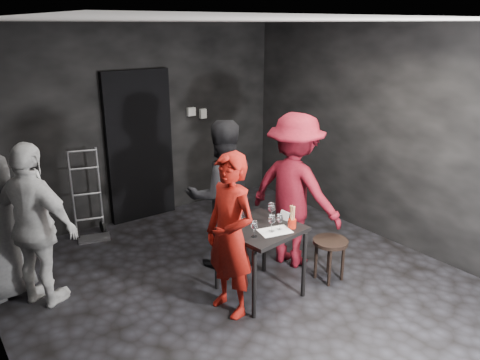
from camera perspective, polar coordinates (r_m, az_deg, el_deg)
floor at (r=5.10m, az=0.43°, el=-13.11°), size 4.50×5.00×0.02m
ceiling at (r=4.34m, az=0.52°, el=18.85°), size 4.50×5.00×0.02m
wall_back at (r=6.66m, az=-12.52°, el=6.59°), size 4.50×0.04×2.70m
wall_right at (r=6.11m, az=17.76°, el=5.10°), size 0.04×5.00×2.70m
doorway at (r=6.67m, az=-12.14°, el=3.99°), size 0.95×0.10×2.10m
wallbox_upper at (r=6.97m, az=-5.97°, el=8.29°), size 0.12×0.06×0.12m
wallbox_lower at (r=7.08m, az=-4.55°, el=8.08°), size 0.10×0.06×0.14m
hand_truck at (r=6.43m, az=-17.77°, el=-4.89°), size 0.40×0.34×1.19m
tasting_table at (r=4.74m, az=2.47°, el=-6.77°), size 0.72×0.72×0.75m
stool at (r=5.19m, az=10.94°, el=-8.07°), size 0.38×0.38×0.47m
server_red at (r=4.37m, az=-1.21°, el=-6.17°), size 0.48×0.66×1.70m
woman_black at (r=5.22m, az=-2.25°, el=-0.59°), size 1.05×0.75×1.94m
man_maroon at (r=5.26m, az=6.75°, el=0.31°), size 0.96×1.47×2.09m
bystander_cream at (r=4.88m, az=-23.77°, el=-4.27°), size 1.01×1.18×1.83m
tasting_mat at (r=4.60m, az=4.27°, el=-6.23°), size 0.35×0.27×0.00m
wine_glass_a at (r=4.44m, az=1.75°, el=-5.88°), size 0.07×0.07×0.18m
wine_glass_b at (r=4.59m, az=-0.08°, el=-5.01°), size 0.08×0.08×0.19m
wine_glass_c at (r=4.70m, az=0.69°, el=-4.43°), size 0.07×0.07×0.18m
wine_glass_d at (r=4.55m, az=3.89°, el=-5.19°), size 0.10×0.10×0.20m
wine_glass_e at (r=4.60m, az=4.85°, el=-5.02°), size 0.08×0.08×0.18m
wine_glass_f at (r=4.82m, az=3.86°, el=-3.75°), size 0.10×0.10×0.21m
wine_bottle at (r=4.53m, az=-1.12°, el=-4.88°), size 0.08×0.08×0.33m
breadstick_cup at (r=4.65m, az=6.39°, el=-4.52°), size 0.08×0.08×0.25m
reserved_card at (r=4.86m, az=5.44°, el=-4.33°), size 0.08×0.12×0.09m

